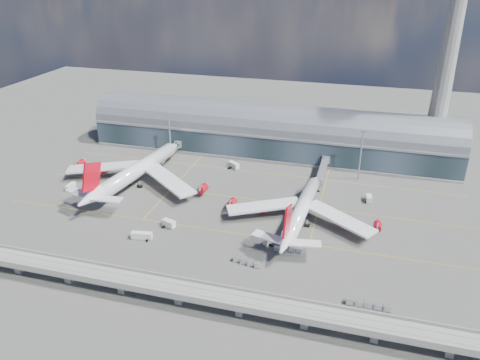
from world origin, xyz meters
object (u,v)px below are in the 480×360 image
(airliner_left, at_px, (135,172))
(cargo_train_1, at_px, (368,305))
(service_truck_5, at_px, (234,165))
(cargo_train_2, at_px, (288,250))
(floodlight_mast_left, at_px, (170,135))
(service_truck_0, at_px, (71,186))
(service_truck_4, at_px, (369,199))
(airliner_right, at_px, (301,211))
(control_tower, at_px, (446,67))
(service_truck_2, at_px, (142,236))
(service_truck_3, at_px, (269,240))
(floodlight_mast_right, at_px, (361,154))
(cargo_train_0, at_px, (247,262))
(service_truck_1, at_px, (169,224))

(airliner_left, bearing_deg, cargo_train_1, -20.30)
(service_truck_5, bearing_deg, cargo_train_2, -113.32)
(floodlight_mast_left, bearing_deg, cargo_train_2, -42.70)
(service_truck_0, relative_size, service_truck_4, 1.18)
(service_truck_4, distance_m, cargo_train_1, 73.02)
(floodlight_mast_left, height_order, service_truck_4, floodlight_mast_left)
(airliner_left, distance_m, airliner_right, 83.76)
(floodlight_mast_left, distance_m, cargo_train_1, 144.87)
(control_tower, xyz_separation_m, service_truck_2, (-113.46, -106.86, -50.09))
(service_truck_2, relative_size, cargo_train_2, 0.77)
(floodlight_mast_left, xyz_separation_m, service_truck_0, (-31.04, -47.94, -12.31))
(cargo_train_1, xyz_separation_m, cargo_train_2, (-29.82, 23.62, -0.04))
(service_truck_3, bearing_deg, floodlight_mast_right, 95.30)
(service_truck_3, xyz_separation_m, service_truck_4, (35.84, 45.61, 0.17))
(service_truck_4, height_order, cargo_train_2, service_truck_4)
(service_truck_4, distance_m, service_truck_5, 71.75)
(airliner_right, relative_size, cargo_train_0, 6.10)
(floodlight_mast_right, height_order, airliner_left, floodlight_mast_right)
(floodlight_mast_left, height_order, service_truck_0, floodlight_mast_left)
(floodlight_mast_left, height_order, floodlight_mast_right, same)
(airliner_left, relative_size, airliner_right, 1.16)
(service_truck_0, relative_size, cargo_train_2, 0.57)
(airliner_left, relative_size, service_truck_2, 9.31)
(airliner_left, height_order, service_truck_3, airliner_left)
(service_truck_3, distance_m, cargo_train_2, 8.95)
(service_truck_0, distance_m, service_truck_5, 81.11)
(service_truck_4, bearing_deg, floodlight_mast_right, 98.55)
(floodlight_mast_left, relative_size, service_truck_4, 4.87)
(control_tower, height_order, service_truck_2, control_tower)
(service_truck_5, bearing_deg, control_tower, -36.63)
(airliner_left, relative_size, service_truck_4, 14.92)
(service_truck_2, distance_m, service_truck_4, 101.30)
(service_truck_3, relative_size, cargo_train_2, 0.51)
(service_truck_3, relative_size, cargo_train_0, 0.51)
(airliner_left, bearing_deg, service_truck_0, -147.37)
(airliner_right, distance_m, service_truck_2, 64.72)
(control_tower, relative_size, service_truck_3, 18.29)
(service_truck_2, bearing_deg, service_truck_1, -39.69)
(airliner_left, xyz_separation_m, cargo_train_1, (111.34, -60.39, -5.88))
(floodlight_mast_left, relative_size, service_truck_2, 3.04)
(floodlight_mast_right, xyz_separation_m, service_truck_4, (5.89, -22.76, -12.15))
(control_tower, xyz_separation_m, service_truck_5, (-98.22, -31.45, -50.01))
(airliner_left, bearing_deg, service_truck_4, 14.75)
(control_tower, bearing_deg, service_truck_4, -119.84)
(service_truck_5, distance_m, cargo_train_1, 116.57)
(airliner_left, height_order, cargo_train_2, airliner_left)
(floodlight_mast_right, distance_m, service_truck_0, 140.08)
(control_tower, xyz_separation_m, airliner_right, (-55.84, -77.67, -46.08))
(floodlight_mast_left, xyz_separation_m, service_truck_4, (105.89, -22.76, -12.15))
(service_truck_3, bearing_deg, service_truck_4, 80.80)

